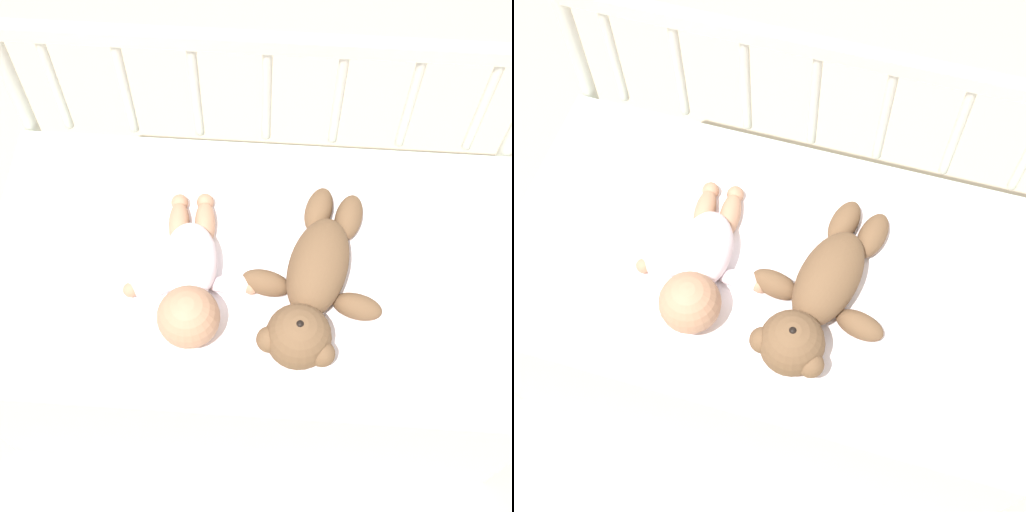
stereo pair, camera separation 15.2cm
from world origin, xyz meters
TOP-DOWN VIEW (x-y plane):
  - ground_plane at (0.00, 0.00)m, footprint 12.00×12.00m
  - crib_mattress at (0.00, 0.00)m, footprint 1.21×0.68m
  - crib_rail at (0.00, 0.36)m, footprint 1.21×0.04m
  - blanket at (0.01, -0.02)m, footprint 0.78×0.54m
  - teddy_bear at (0.12, -0.07)m, footprint 0.31×0.46m
  - baby at (-0.14, -0.07)m, footprint 0.31×0.39m

SIDE VIEW (x-z plane):
  - ground_plane at x=0.00m, z-range 0.00..0.00m
  - crib_mattress at x=0.00m, z-range 0.00..0.49m
  - blanket at x=0.01m, z-range 0.49..0.49m
  - baby at x=-0.14m, z-range 0.47..0.60m
  - teddy_bear at x=0.12m, z-range 0.47..0.61m
  - crib_rail at x=0.00m, z-range 0.17..0.98m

